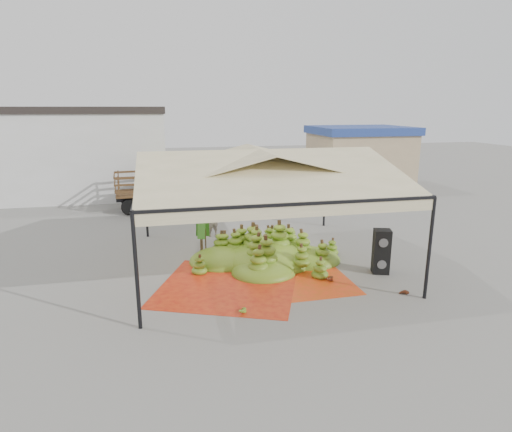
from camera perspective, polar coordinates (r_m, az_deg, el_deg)
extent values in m
plane|color=slate|center=(15.46, 0.48, -6.07)|extent=(90.00, 90.00, 0.00)
cylinder|color=black|center=(10.86, -15.66, -7.23)|extent=(0.10, 0.10, 3.00)
cylinder|color=black|center=(13.05, 22.12, -4.12)|extent=(0.10, 0.10, 3.00)
cylinder|color=black|center=(18.54, -14.51, 1.78)|extent=(0.10, 0.10, 3.00)
cylinder|color=black|center=(19.90, 9.17, 2.90)|extent=(0.10, 0.10, 3.00)
pyramid|color=beige|center=(14.61, 0.51, 6.90)|extent=(8.00, 8.00, 1.00)
cube|color=black|center=(14.68, 0.51, 4.97)|extent=(8.00, 8.00, 0.08)
cube|color=beige|center=(14.71, 0.51, 4.28)|extent=(8.00, 8.00, 0.36)
cube|color=silver|center=(29.05, -26.07, 7.21)|extent=(14.00, 6.00, 5.00)
cube|color=black|center=(28.91, -26.67, 12.51)|extent=(14.30, 6.30, 0.40)
cube|color=tan|center=(30.40, 13.57, 7.19)|extent=(6.00, 5.00, 3.60)
cube|color=navy|center=(30.22, 13.80, 11.05)|extent=(6.30, 5.30, 0.50)
cube|color=#D14313|center=(13.47, -3.77, -9.27)|extent=(5.24, 5.14, 0.01)
cube|color=red|center=(14.22, 4.36, -7.97)|extent=(3.69, 3.87, 0.01)
ellipsoid|color=#577F1A|center=(15.30, 1.69, -3.90)|extent=(6.75, 6.09, 1.21)
ellipsoid|color=gold|center=(14.37, -0.99, -7.28)|extent=(0.54, 0.49, 0.20)
ellipsoid|color=#C18D26|center=(14.16, 4.14, -7.61)|extent=(0.62, 0.61, 0.22)
ellipsoid|color=#5E3015|center=(14.00, 9.44, -8.01)|extent=(0.64, 0.62, 0.23)
ellipsoid|color=#5B2614|center=(13.51, 19.11, -9.62)|extent=(0.50, 0.49, 0.18)
ellipsoid|color=#4C7E1A|center=(11.83, -2.16, -12.25)|extent=(0.55, 0.51, 0.20)
ellipsoid|color=#3C7819|center=(14.43, 0.61, 3.27)|extent=(0.24, 0.24, 0.20)
ellipsoid|color=#3C7819|center=(14.83, 6.27, 3.49)|extent=(0.24, 0.24, 0.20)
ellipsoid|color=#3C7819|center=(15.38, 11.59, 3.67)|extent=(0.24, 0.24, 0.20)
cube|color=black|center=(14.92, 16.26, -5.91)|extent=(0.66, 0.62, 0.75)
cube|color=black|center=(14.69, 16.47, -3.17)|extent=(0.66, 0.62, 0.75)
imported|color=gray|center=(18.28, -5.86, -0.45)|extent=(0.63, 0.52, 1.48)
cube|color=#53391B|center=(23.66, -12.72, 3.19)|extent=(4.68, 2.44, 0.11)
cube|color=silver|center=(24.04, -5.61, 3.87)|extent=(1.78, 2.12, 2.08)
cylinder|color=black|center=(22.82, -16.53, 1.14)|extent=(0.83, 0.34, 0.81)
cylinder|color=black|center=(24.59, -16.61, 2.06)|extent=(0.83, 0.34, 0.81)
cylinder|color=black|center=(23.01, -9.31, 1.66)|extent=(0.83, 0.34, 0.81)
cylinder|color=black|center=(24.77, -9.90, 2.54)|extent=(0.83, 0.34, 0.81)
cylinder|color=black|center=(23.26, -5.56, 1.92)|extent=(0.83, 0.34, 0.81)
cylinder|color=black|center=(25.00, -6.40, 2.78)|extent=(0.83, 0.34, 0.81)
ellipsoid|color=#387E1A|center=(23.58, -12.78, 4.27)|extent=(3.74, 1.92, 0.63)
cube|color=yellow|center=(23.55, -11.73, 5.21)|extent=(1.95, 1.94, 0.23)
cube|color=#452817|center=(25.01, 3.37, 4.08)|extent=(4.88, 3.42, 0.11)
cube|color=silver|center=(26.78, 8.54, 4.83)|extent=(2.16, 2.38, 2.05)
cylinder|color=black|center=(23.51, 1.41, 2.10)|extent=(0.85, 0.52, 0.80)
cylinder|color=black|center=(24.98, -0.84, 2.84)|extent=(0.85, 0.52, 0.80)
cylinder|color=black|center=(25.16, 6.85, 2.82)|extent=(0.85, 0.52, 0.80)
cylinder|color=black|center=(26.54, 4.45, 3.49)|extent=(0.85, 0.52, 0.80)
cylinder|color=black|center=(26.12, 9.45, 3.16)|extent=(0.85, 0.52, 0.80)
cylinder|color=black|center=(27.45, 7.00, 3.79)|extent=(0.85, 0.52, 0.80)
ellipsoid|color=#577F1A|center=(24.94, 3.39, 5.09)|extent=(3.89, 2.70, 0.62)
cube|color=yellow|center=(25.14, 4.23, 5.97)|extent=(2.27, 2.27, 0.22)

